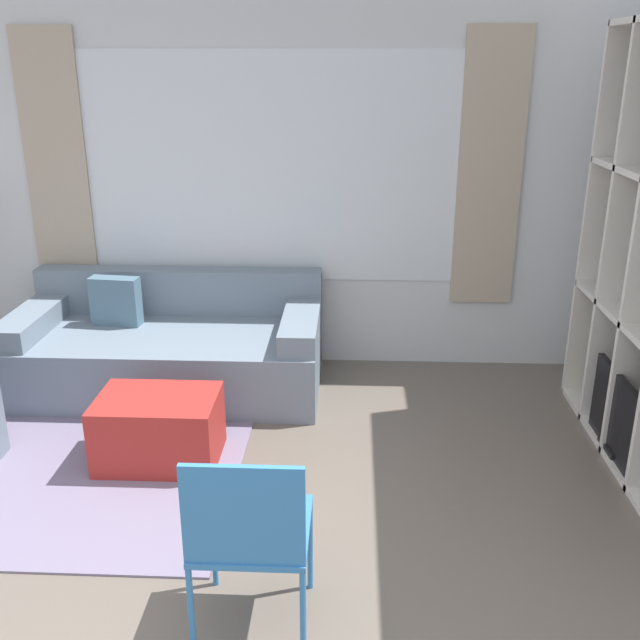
% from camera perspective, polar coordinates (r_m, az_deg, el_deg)
% --- Properties ---
extents(wall_back, '(6.14, 0.11, 2.70)m').
position_cam_1_polar(wall_back, '(5.19, -3.90, 10.95)').
color(wall_back, silver).
rests_on(wall_back, ground_plane).
extents(area_rug, '(2.13, 1.74, 0.01)m').
position_cam_1_polar(area_rug, '(4.38, -20.68, -11.01)').
color(area_rug, slate).
rests_on(area_rug, ground_plane).
extents(couch_main, '(2.08, 1.00, 0.77)m').
position_cam_1_polar(couch_main, '(5.08, -11.91, -2.27)').
color(couch_main, slate).
rests_on(couch_main, ground_plane).
extents(ottoman, '(0.67, 0.48, 0.40)m').
position_cam_1_polar(ottoman, '(4.19, -12.75, -8.53)').
color(ottoman, '#A82823').
rests_on(ottoman, ground_plane).
extents(folding_chair, '(0.44, 0.46, 0.86)m').
position_cam_1_polar(folding_chair, '(2.79, -5.67, -16.33)').
color(folding_chair, '#3375B7').
rests_on(folding_chair, ground_plane).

